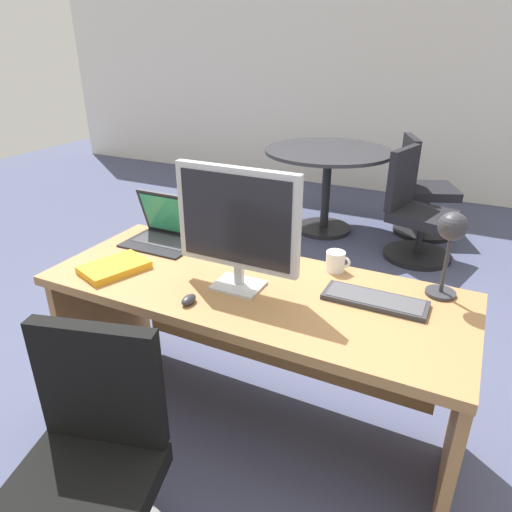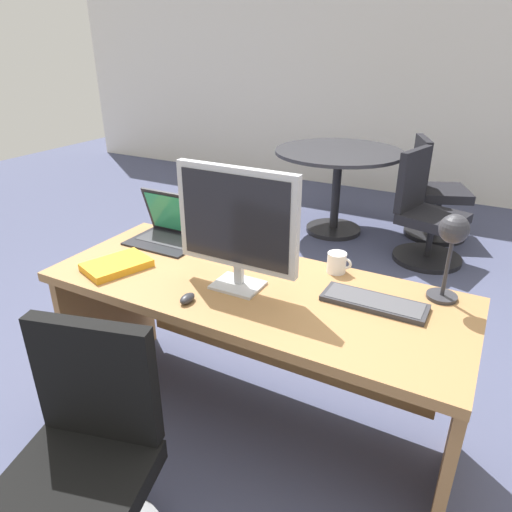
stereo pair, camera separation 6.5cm
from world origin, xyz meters
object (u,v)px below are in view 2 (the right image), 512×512
Objects in this scene: keyboard at (374,302)px; meeting_chair_far at (433,198)px; desk_lamp at (452,240)px; coffee_mug at (337,263)px; laptop at (171,225)px; meeting_chair_near at (425,219)px; office_chair at (83,482)px; meeting_table at (338,171)px; book at (117,265)px; monitor at (237,222)px; mouse at (187,298)px; desk at (257,321)px.

keyboard is 2.83m from meeting_chair_far.
desk_lamp reaches higher than coffee_mug.
coffee_mug is at bearing 3.02° from laptop.
meeting_chair_near is (-0.37, 2.07, -0.66)m from desk_lamp.
desk_lamp is at bearing 49.58° from office_chair.
keyboard is 0.35× the size of meeting_table.
meeting_chair_near is (0.85, -0.23, -0.24)m from meeting_table.
desk_lamp is at bearing 16.45° from book.
laptop is (-0.56, 0.28, -0.21)m from monitor.
laptop is at bearing 133.09° from mouse.
mouse is 0.09× the size of meeting_chair_far.
meeting_chair_near reaches higher than coffee_mug.
desk is 0.50m from monitor.
coffee_mug is (0.32, 0.33, -0.24)m from monitor.
meeting_table is (-0.35, 2.79, -0.17)m from mouse.
desk is 4.43× the size of keyboard.
laptop is at bearing -114.83° from meeting_chair_near.
meeting_chair_far reaches higher than meeting_chair_near.
mouse is (-0.11, -0.21, -0.27)m from monitor.
laptop is 0.89× the size of keyboard.
office_chair is (0.42, -1.07, -0.48)m from laptop.
keyboard is 2.27m from meeting_chair_near.
coffee_mug is (-0.22, 0.20, 0.04)m from keyboard.
meeting_chair_far is at bearing 72.90° from book.
laptop reaches higher than book.
meeting_table is at bearing 112.12° from keyboard.
meeting_chair_far is (-0.40, 2.64, -0.64)m from desk_lamp.
office_chair reaches higher than book.
mouse is (0.45, -0.48, -0.06)m from laptop.
book is at bearing -90.61° from laptop.
meeting_table is (0.11, 2.30, -0.23)m from laptop.
desk is at bearing -164.94° from desk_lamp.
mouse is 0.47m from book.
desk is 5.01× the size of laptop.
desk_lamp reaches higher than office_chair.
meeting_chair_far is (0.93, 2.64, -0.45)m from laptop.
monitor is 0.82m from desk_lamp.
desk_lamp is 0.31× the size of meeting_table.
book is 0.37× the size of office_chair.
coffee_mug is 2.39m from meeting_table.
meeting_table is at bearing 101.39° from desk.
laptop is at bearing -176.98° from coffee_mug.
book is 2.94× the size of coffee_mug.
book is (-1.33, -0.39, -0.24)m from desk_lamp.
meeting_chair_far reaches higher than keyboard.
office_chair is (0.42, -0.67, -0.42)m from book.
meeting_table is (0.11, 2.70, -0.17)m from book.
meeting_table is 0.92m from meeting_chair_near.
keyboard is 0.45× the size of meeting_chair_near.
book is (-0.57, -0.11, -0.27)m from monitor.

